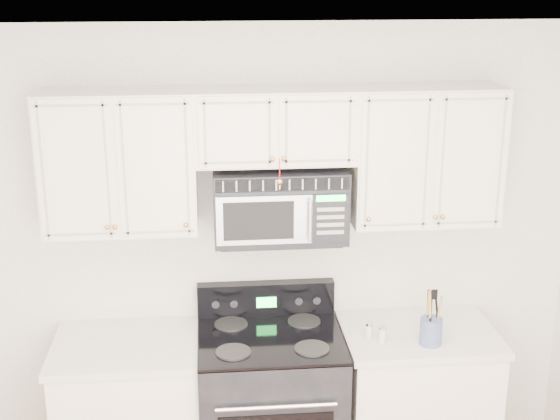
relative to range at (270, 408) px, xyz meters
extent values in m
cube|color=silver|center=(0.04, -1.42, 2.12)|extent=(3.50, 3.50, 0.01)
cube|color=white|center=(0.04, 0.33, 0.82)|extent=(3.50, 0.01, 2.60)
cube|color=beige|center=(-0.76, 0.02, -0.04)|extent=(0.82, 0.63, 0.88)
cube|color=silver|center=(-0.76, 0.02, 0.42)|extent=(0.86, 0.65, 0.04)
cube|color=beige|center=(0.84, 0.02, -0.04)|extent=(0.82, 0.63, 0.88)
cube|color=silver|center=(0.84, 0.02, 0.42)|extent=(0.86, 0.65, 0.04)
cube|color=black|center=(0.00, -0.01, -0.02)|extent=(0.79, 0.68, 0.92)
cylinder|color=silver|center=(0.00, -0.37, 0.24)|extent=(0.63, 0.02, 0.02)
cube|color=black|center=(0.00, -0.01, 0.44)|extent=(0.79, 0.68, 0.02)
cube|color=black|center=(0.00, 0.29, 0.54)|extent=(0.79, 0.08, 0.21)
cube|color=#28EC49|center=(0.00, 0.25, 0.54)|extent=(0.11, 0.00, 0.06)
cube|color=beige|center=(-0.78, 0.17, 1.41)|extent=(0.80, 0.33, 0.75)
cube|color=beige|center=(0.86, 0.17, 1.41)|extent=(0.80, 0.33, 0.75)
cube|color=beige|center=(0.04, 0.17, 1.59)|extent=(0.84, 0.33, 0.39)
sphere|color=#C68E49|center=(-0.80, -0.02, 1.12)|extent=(0.03, 0.03, 0.03)
sphere|color=#C68E49|center=(-0.44, -0.02, 1.12)|extent=(0.03, 0.03, 0.03)
sphere|color=#C68E49|center=(0.52, -0.02, 1.12)|extent=(0.03, 0.03, 0.03)
sphere|color=#C68E49|center=(0.88, -0.02, 1.12)|extent=(0.03, 0.03, 0.03)
sphere|color=#C68E49|center=(0.01, -0.02, 1.46)|extent=(0.03, 0.03, 0.03)
sphere|color=#C68E49|center=(0.07, -0.02, 1.46)|extent=(0.03, 0.03, 0.03)
cylinder|color=red|center=(0.05, -0.02, 1.40)|extent=(0.01, 0.00, 0.12)
sphere|color=#C68E49|center=(0.05, -0.02, 1.34)|extent=(0.04, 0.04, 0.04)
cube|color=black|center=(0.07, 0.16, 1.16)|extent=(0.71, 0.36, 0.39)
cube|color=#9E9783|center=(0.07, -0.02, 1.32)|extent=(0.69, 0.01, 0.07)
cube|color=#A1A1A1|center=(-0.03, -0.03, 1.13)|extent=(0.50, 0.01, 0.26)
cube|color=black|center=(-0.06, -0.03, 1.13)|extent=(0.37, 0.01, 0.21)
cube|color=black|center=(0.32, -0.03, 1.13)|extent=(0.19, 0.01, 0.26)
cube|color=#28EC49|center=(0.32, -0.03, 1.24)|extent=(0.15, 0.00, 0.03)
cylinder|color=silver|center=(0.21, -0.06, 1.13)|extent=(0.02, 0.02, 0.23)
cylinder|color=slate|center=(0.86, -0.14, 0.51)|extent=(0.12, 0.12, 0.15)
cylinder|color=#AF8B43|center=(0.89, -0.14, 0.59)|extent=(0.01, 0.01, 0.26)
cylinder|color=black|center=(0.84, -0.12, 0.60)|extent=(0.01, 0.01, 0.28)
cylinder|color=#AF8B43|center=(0.84, -0.17, 0.61)|extent=(0.01, 0.01, 0.30)
cylinder|color=black|center=(0.89, -0.14, 0.59)|extent=(0.01, 0.01, 0.26)
cylinder|color=#AF8B43|center=(0.84, -0.12, 0.60)|extent=(0.01, 0.01, 0.28)
cylinder|color=black|center=(0.84, -0.17, 0.61)|extent=(0.01, 0.01, 0.30)
cylinder|color=#AF8B43|center=(0.89, -0.14, 0.59)|extent=(0.01, 0.01, 0.26)
cylinder|color=silver|center=(0.60, -0.10, 0.48)|extent=(0.04, 0.04, 0.08)
cylinder|color=silver|center=(0.60, -0.10, 0.52)|extent=(0.04, 0.04, 0.02)
cylinder|color=silver|center=(0.54, -0.04, 0.47)|extent=(0.04, 0.04, 0.08)
cylinder|color=silver|center=(0.54, -0.04, 0.52)|extent=(0.04, 0.04, 0.01)
camera|label=1|loc=(-0.31, -3.86, 2.40)|focal=50.00mm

